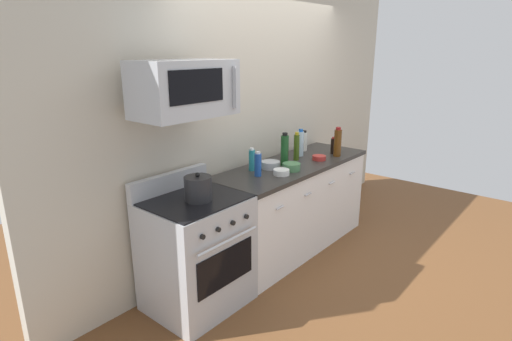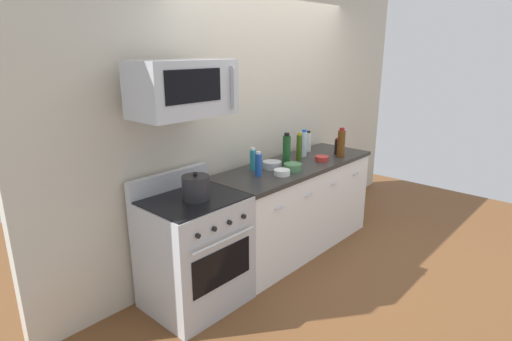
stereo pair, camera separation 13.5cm
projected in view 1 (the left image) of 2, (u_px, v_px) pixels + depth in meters
name	position (u px, v px, depth m)	size (l,w,h in m)	color
ground_plane	(291.00, 246.00, 4.37)	(6.00, 6.00, 0.00)	brown
back_wall	(262.00, 116.00, 4.23)	(5.00, 0.10, 2.70)	beige
counter_unit	(293.00, 206.00, 4.24)	(1.91, 0.66, 0.92)	white
range_oven	(196.00, 252.00, 3.26)	(0.76, 0.69, 1.07)	#B7BABF
microwave	(185.00, 89.00, 2.92)	(0.74, 0.44, 0.40)	#B7BABF
bottle_wine_green	(285.00, 150.00, 3.99)	(0.08, 0.08, 0.33)	#19471E
bottle_wine_amber	(338.00, 143.00, 4.33)	(0.08, 0.08, 0.31)	#59330F
bottle_vinegar_white	(304.00, 141.00, 4.57)	(0.07, 0.07, 0.23)	silver
bottle_dish_soap	(252.00, 160.00, 3.83)	(0.06, 0.06, 0.22)	teal
bottle_soy_sauce_dark	(333.00, 146.00, 4.44)	(0.06, 0.06, 0.18)	black
bottle_olive_oil	(297.00, 147.00, 4.18)	(0.06, 0.06, 0.29)	#385114
bottle_soda_blue	(258.00, 164.00, 3.66)	(0.06, 0.06, 0.23)	#1E4CA5
bottle_water_clear	(301.00, 143.00, 4.34)	(0.07, 0.07, 0.29)	silver
bowl_red_small	(319.00, 158.00, 4.21)	(0.14, 0.14, 0.05)	#B72D28
bowl_green_glaze	(291.00, 167.00, 3.85)	(0.17, 0.17, 0.07)	#477A4C
bowl_white_ceramic	(281.00, 172.00, 3.71)	(0.15, 0.15, 0.05)	white
bowl_steel_prep	(271.00, 165.00, 3.92)	(0.18, 0.18, 0.07)	#B2B5BA
stockpot	(198.00, 188.00, 3.07)	(0.21, 0.21, 0.22)	#262628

